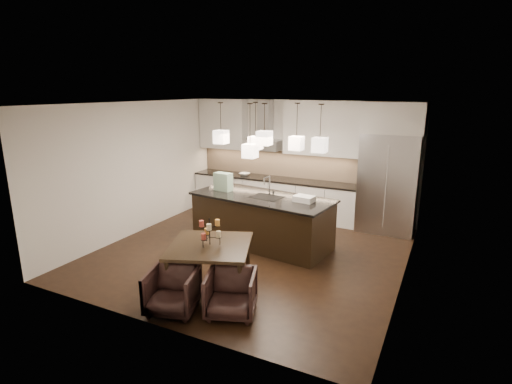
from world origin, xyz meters
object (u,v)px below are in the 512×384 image
at_px(dining_table, 211,266).
at_px(armchair_right, 231,293).
at_px(refrigerator, 388,183).
at_px(armchair_left, 172,291).
at_px(island_body, 262,221).

height_order(dining_table, armchair_right, dining_table).
bearing_deg(dining_table, refrigerator, 41.31).
bearing_deg(armchair_left, dining_table, 65.25).
xyz_separation_m(dining_table, armchair_left, (-0.11, -0.82, -0.05)).
distance_m(island_body, dining_table, 2.03).
relative_size(island_body, dining_table, 2.24).
relative_size(island_body, armchair_right, 3.97).
xyz_separation_m(island_body, dining_table, (0.08, -2.03, -0.12)).
height_order(island_body, armchair_left, island_body).
height_order(dining_table, armchair_left, dining_table).
distance_m(armchair_left, armchair_right, 0.83).
distance_m(dining_table, armchair_right, 0.85).
bearing_deg(dining_table, armchair_right, -59.61).
height_order(armchair_left, armchair_right, same).
xyz_separation_m(refrigerator, dining_table, (-2.03, -3.92, -0.71)).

